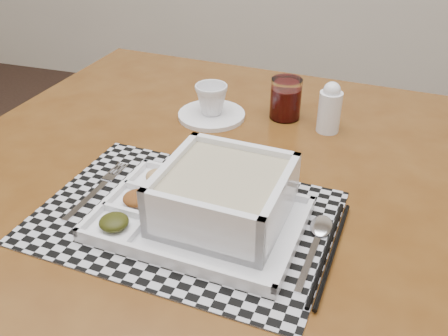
{
  "coord_description": "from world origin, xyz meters",
  "views": [
    {
      "loc": [
        0.67,
        -0.4,
        1.34
      ],
      "look_at": [
        0.45,
        0.29,
        0.88
      ],
      "focal_mm": 40.0,
      "sensor_mm": 36.0,
      "label": 1
    }
  ],
  "objects_px": {
    "dining_table": "(218,219)",
    "cup": "(211,99)",
    "serving_tray": "(216,202)",
    "creamer_bottle": "(330,108)",
    "juice_glass": "(286,100)"
  },
  "relations": [
    {
      "from": "creamer_bottle",
      "to": "juice_glass",
      "type": "bearing_deg",
      "value": 160.46
    },
    {
      "from": "cup",
      "to": "juice_glass",
      "type": "distance_m",
      "value": 0.16
    },
    {
      "from": "dining_table",
      "to": "juice_glass",
      "type": "relative_size",
      "value": 13.16
    },
    {
      "from": "dining_table",
      "to": "serving_tray",
      "type": "bearing_deg",
      "value": -72.99
    },
    {
      "from": "juice_glass",
      "to": "cup",
      "type": "bearing_deg",
      "value": -162.76
    },
    {
      "from": "dining_table",
      "to": "creamer_bottle",
      "type": "relative_size",
      "value": 10.77
    },
    {
      "from": "serving_tray",
      "to": "creamer_bottle",
      "type": "distance_m",
      "value": 0.39
    },
    {
      "from": "serving_tray",
      "to": "cup",
      "type": "height_order",
      "value": "serving_tray"
    },
    {
      "from": "dining_table",
      "to": "cup",
      "type": "xyz_separation_m",
      "value": [
        -0.09,
        0.24,
        0.13
      ]
    },
    {
      "from": "dining_table",
      "to": "juice_glass",
      "type": "distance_m",
      "value": 0.32
    },
    {
      "from": "cup",
      "to": "juice_glass",
      "type": "height_order",
      "value": "juice_glass"
    },
    {
      "from": "serving_tray",
      "to": "cup",
      "type": "distance_m",
      "value": 0.38
    },
    {
      "from": "dining_table",
      "to": "creamer_bottle",
      "type": "distance_m",
      "value": 0.33
    },
    {
      "from": "dining_table",
      "to": "creamer_bottle",
      "type": "height_order",
      "value": "creamer_bottle"
    },
    {
      "from": "cup",
      "to": "serving_tray",
      "type": "bearing_deg",
      "value": -73.54
    }
  ]
}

